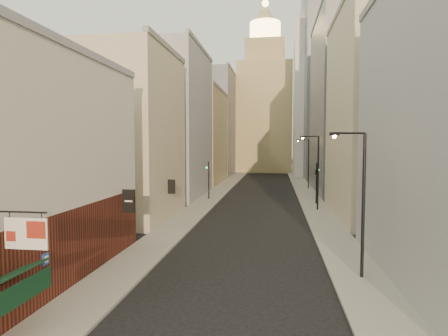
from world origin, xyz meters
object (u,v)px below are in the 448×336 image
Objects in this scene: white_tower at (312,94)px; traffic_light_right at (317,173)px; clock_tower at (265,105)px; streetlamp_mid at (316,168)px; streetlamp_near at (360,196)px; streetlamp_far at (307,161)px; traffic_light_left at (209,173)px.

traffic_light_right is (-3.12, -41.13, -14.81)m from white_tower.
streetlamp_mid is (7.37, -59.42, -12.99)m from clock_tower.
white_tower is 5.10× the size of streetlamp_mid.
clock_tower is at bearing 75.55° from streetlamp_near.
clock_tower is at bearing -76.33° from traffic_light_right.
traffic_light_right is at bearing 69.25° from streetlamp_near.
traffic_light_left is at bearing -144.48° from streetlamp_far.
streetlamp_far is at bearing 69.39° from streetlamp_near.
clock_tower is at bearing 92.43° from streetlamp_far.
streetlamp_mid is (-0.07, 20.93, 0.16)m from streetlamp_near.
clock_tower reaches higher than traffic_light_right.
clock_tower is at bearing 128.16° from white_tower.
streetlamp_mid is 19.79m from streetlamp_far.
streetlamp_mid is 4.39m from traffic_light_right.
streetlamp_far is at bearing -78.52° from clock_tower.
traffic_light_right is at bearing 107.53° from streetlamp_mid.
white_tower is at bearing 67.18° from streetlamp_near.
clock_tower is 1.08× the size of white_tower.
streetlamp_mid reaches higher than streetlamp_far.
white_tower is at bearing -114.73° from traffic_light_left.
streetlamp_far is (0.61, 40.71, 0.07)m from streetlamp_near.
clock_tower is 81.76m from streetlamp_near.
traffic_light_left is at bearing -96.00° from clock_tower.
traffic_light_right is (0.51, 4.28, -0.85)m from streetlamp_mid.
streetlamp_far is at bearing -85.10° from traffic_light_right.
clock_tower is 61.26m from streetlamp_mid.
streetlamp_near is at bearing -93.07° from white_tower.
white_tower reaches higher than streetlamp_near.
streetlamp_far is at bearing 112.38° from streetlamp_mid.
streetlamp_far is (8.05, -39.64, -13.07)m from clock_tower.
traffic_light_left and traffic_light_right have the same top height.
streetlamp_far is at bearing -96.56° from white_tower.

